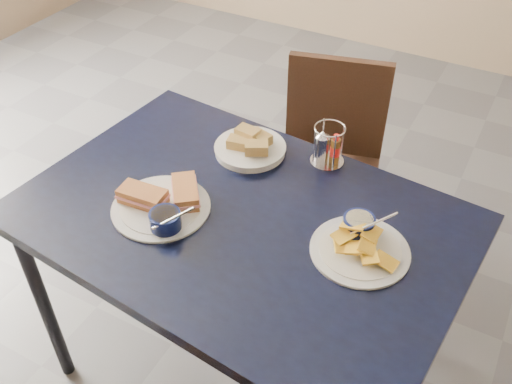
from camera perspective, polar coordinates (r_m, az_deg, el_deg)
The scene contains 7 objects.
ground at distance 2.34m, azimuth 3.83°, elevation -12.99°, with size 6.00×6.00×0.00m, color #55565B.
dining_table at distance 1.71m, azimuth -1.53°, elevation -3.82°, with size 1.36×0.98×0.75m.
chair_far at distance 2.36m, azimuth 7.88°, elevation 3.97°, with size 0.49×0.48×0.86m.
sandwich_plate at distance 1.69m, azimuth -9.26°, elevation -1.15°, with size 0.31×0.29×0.12m.
plantain_plate at distance 1.59m, azimuth 10.32°, elevation -4.84°, with size 0.27×0.27×0.12m.
bread_basket at distance 1.89m, azimuth -0.57°, elevation 4.56°, with size 0.23×0.23×0.07m.
condiment_caddy at distance 1.84m, azimuth 7.11°, elevation 4.48°, with size 0.11×0.11×0.14m.
Camera 1 is at (0.53, -1.30, 1.88)m, focal length 40.00 mm.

